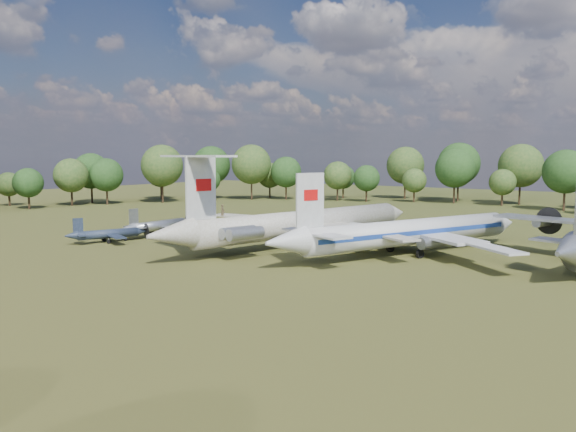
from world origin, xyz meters
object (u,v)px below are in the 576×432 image
Objects in this scene: person_on_il62 at (223,211)px; il62_airliner at (304,228)px; tu104_jet at (411,237)px; small_prop_west at (108,236)px; small_prop_northwest at (159,228)px.

il62_airliner is at bearing -89.91° from person_on_il62.
tu104_jet is (15.07, 2.24, -0.22)m from il62_airliner.
person_on_il62 is at bearing 22.20° from small_prop_west.
il62_airliner is 1.12× the size of tu104_jet.
small_prop_west is at bearing -135.38° from tu104_jet.
small_prop_northwest is at bearing -156.75° from il62_airliner.
tu104_jet is at bearing -126.79° from person_on_il62.
il62_airliner reaches higher than small_prop_west.
small_prop_west is (-24.49, -14.72, -1.52)m from il62_airliner.
person_on_il62 is (21.83, -8.48, 4.63)m from small_prop_northwest.
person_on_il62 is (-2.78, -13.57, 3.30)m from il62_airliner.
person_on_il62 is at bearing -22.48° from small_prop_northwest.
tu104_jet is 40.36m from small_prop_northwest.
small_prop_northwest is (-39.68, -7.33, -1.11)m from tu104_jet.
small_prop_northwest is 9.45× the size of person_on_il62.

